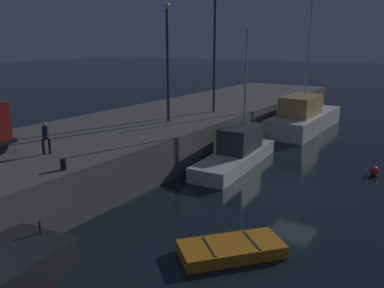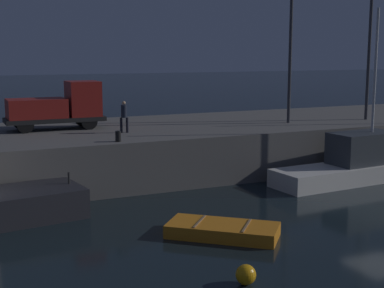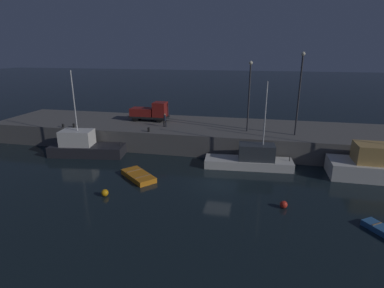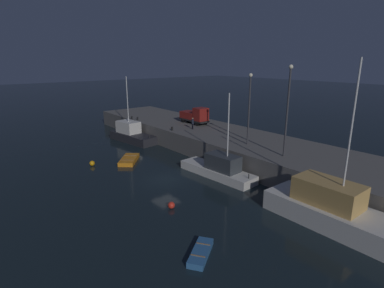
{
  "view_description": "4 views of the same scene",
  "coord_description": "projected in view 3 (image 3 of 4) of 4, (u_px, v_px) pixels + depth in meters",
  "views": [
    {
      "loc": [
        -20.47,
        -6.51,
        8.26
      ],
      "look_at": [
        -0.4,
        6.74,
        1.97
      ],
      "focal_mm": 36.31,
      "sensor_mm": 36.0,
      "label": 1
    },
    {
      "loc": [
        -17.4,
        -18.11,
        6.9
      ],
      "look_at": [
        -5.7,
        7.58,
        2.26
      ],
      "focal_mm": 52.25,
      "sensor_mm": 36.0,
      "label": 2
    },
    {
      "loc": [
        3.03,
        -26.12,
        12.26
      ],
      "look_at": [
        -3.41,
        4.21,
        2.53
      ],
      "focal_mm": 28.4,
      "sensor_mm": 36.0,
      "label": 3
    },
    {
      "loc": [
        25.46,
        -16.95,
        12.42
      ],
      "look_at": [
        -2.17,
        5.45,
        2.58
      ],
      "focal_mm": 28.56,
      "sensor_mm": 36.0,
      "label": 4
    }
  ],
  "objects": [
    {
      "name": "utility_truck",
      "position": [
        151.0,
        112.0,
        42.23
      ],
      "size": [
        5.44,
        1.93,
        2.67
      ],
      "color": "black",
      "rests_on": "pier_quay"
    },
    {
      "name": "mooring_buoy_near",
      "position": [
        284.0,
        205.0,
        24.4
      ],
      "size": [
        0.6,
        0.6,
        0.6
      ],
      "primitive_type": "sphere",
      "color": "red",
      "rests_on": "ground"
    },
    {
      "name": "mooring_buoy_mid",
      "position": [
        105.0,
        193.0,
        26.37
      ],
      "size": [
        0.62,
        0.62,
        0.62
      ],
      "primitive_type": "sphere",
      "color": "orange",
      "rests_on": "ground"
    },
    {
      "name": "dockworker",
      "position": [
        165.0,
        119.0,
        39.11
      ],
      "size": [
        0.44,
        0.4,
        1.71
      ],
      "color": "black",
      "rests_on": "pier_quay"
    },
    {
      "name": "bollard_central",
      "position": [
        149.0,
        130.0,
        36.92
      ],
      "size": [
        0.28,
        0.28,
        0.52
      ],
      "primitive_type": "cylinder",
      "color": "black",
      "rests_on": "pier_quay"
    },
    {
      "name": "bollard_west",
      "position": [
        74.0,
        125.0,
        39.02
      ],
      "size": [
        0.28,
        0.28,
        0.48
      ],
      "primitive_type": "cylinder",
      "color": "black",
      "rests_on": "pier_quay"
    },
    {
      "name": "ground_plane",
      "position": [
        218.0,
        185.0,
        28.65
      ],
      "size": [
        320.0,
        320.0,
        0.0
      ],
      "primitive_type": "plane",
      "color": "black"
    },
    {
      "name": "bollard_east",
      "position": [
        63.0,
        126.0,
        38.94
      ],
      "size": [
        0.28,
        0.28,
        0.46
      ],
      "primitive_type": "cylinder",
      "color": "black",
      "rests_on": "pier_quay"
    },
    {
      "name": "fishing_trawler_red",
      "position": [
        251.0,
        159.0,
        32.59
      ],
      "size": [
        9.46,
        3.14,
        9.22
      ],
      "color": "silver",
      "rests_on": "ground"
    },
    {
      "name": "fishing_boat_white",
      "position": [
        84.0,
        146.0,
        36.37
      ],
      "size": [
        9.09,
        4.15,
        10.0
      ],
      "color": "#232328",
      "rests_on": "ground"
    },
    {
      "name": "pier_quay",
      "position": [
        230.0,
        136.0,
        39.86
      ],
      "size": [
        64.01,
        10.78,
        2.61
      ],
      "color": "#5B5956",
      "rests_on": "ground"
    },
    {
      "name": "lamp_post_east",
      "position": [
        300.0,
        89.0,
        33.95
      ],
      "size": [
        0.44,
        0.44,
        9.36
      ],
      "color": "#38383D",
      "rests_on": "pier_quay"
    },
    {
      "name": "rowboat_white_mid",
      "position": [
        138.0,
        176.0,
        30.04
      ],
      "size": [
        4.32,
        4.08,
        0.54
      ],
      "color": "orange",
      "rests_on": "ground"
    },
    {
      "name": "lamp_post_west",
      "position": [
        249.0,
        91.0,
        35.8
      ],
      "size": [
        0.44,
        0.44,
        8.34
      ],
      "color": "#38383D",
      "rests_on": "pier_quay"
    }
  ]
}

